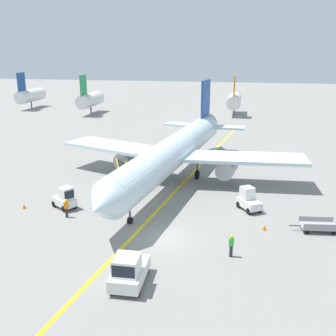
# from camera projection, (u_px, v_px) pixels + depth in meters

# --- Properties ---
(ground_plane) EXTENTS (300.00, 300.00, 0.00)m
(ground_plane) POSITION_uv_depth(u_px,v_px,m) (163.00, 238.00, 30.86)
(ground_plane) COLOR gray
(taxi_line_yellow) EXTENTS (11.62, 79.24, 0.01)m
(taxi_line_yellow) POSITION_uv_depth(u_px,v_px,m) (156.00, 212.00, 35.86)
(taxi_line_yellow) COLOR yellow
(taxi_line_yellow) RESTS_ON ground
(airliner) EXTENTS (28.32, 35.30, 10.10)m
(airliner) POSITION_uv_depth(u_px,v_px,m) (175.00, 151.00, 43.38)
(airliner) COLOR silver
(airliner) RESTS_ON ground
(pushback_tug) EXTENTS (2.00, 3.65, 2.20)m
(pushback_tug) POSITION_uv_depth(u_px,v_px,m) (129.00, 271.00, 24.50)
(pushback_tug) COLOR silver
(pushback_tug) RESTS_ON ground
(baggage_tug_near_wing) EXTENTS (2.41, 2.72, 2.10)m
(baggage_tug_near_wing) POSITION_uv_depth(u_px,v_px,m) (248.00, 200.00, 36.09)
(baggage_tug_near_wing) COLOR silver
(baggage_tug_near_wing) RESTS_ON ground
(baggage_tug_by_cargo_door) EXTENTS (2.72, 2.38, 2.10)m
(baggage_tug_by_cargo_door) POSITION_uv_depth(u_px,v_px,m) (65.00, 199.00, 36.38)
(baggage_tug_by_cargo_door) COLOR silver
(baggage_tug_by_cargo_door) RESTS_ON ground
(belt_loader_forward_hold) EXTENTS (3.14, 5.09, 2.59)m
(belt_loader_forward_hold) POSITION_uv_depth(u_px,v_px,m) (124.00, 179.00, 42.49)
(belt_loader_forward_hold) COLOR silver
(belt_loader_forward_hold) RESTS_ON ground
(baggage_cart_loaded) EXTENTS (3.83, 1.89, 0.94)m
(baggage_cart_loaded) POSITION_uv_depth(u_px,v_px,m) (318.00, 226.00, 31.93)
(baggage_cart_loaded) COLOR #A5A5A8
(baggage_cart_loaded) RESTS_ON ground
(ground_crew_marshaller) EXTENTS (0.36, 0.24, 1.70)m
(ground_crew_marshaller) POSITION_uv_depth(u_px,v_px,m) (66.00, 208.00, 34.42)
(ground_crew_marshaller) COLOR #26262D
(ground_crew_marshaller) RESTS_ON ground
(ground_crew_wing_walker) EXTENTS (0.36, 0.24, 1.70)m
(ground_crew_wing_walker) POSITION_uv_depth(u_px,v_px,m) (231.00, 245.00, 27.89)
(ground_crew_wing_walker) COLOR #26262D
(ground_crew_wing_walker) RESTS_ON ground
(safety_cone_nose_left) EXTENTS (0.36, 0.36, 0.44)m
(safety_cone_nose_left) POSITION_uv_depth(u_px,v_px,m) (182.00, 182.00, 42.99)
(safety_cone_nose_left) COLOR orange
(safety_cone_nose_left) RESTS_ON ground
(safety_cone_nose_right) EXTENTS (0.36, 0.36, 0.44)m
(safety_cone_nose_right) POSITION_uv_depth(u_px,v_px,m) (24.00, 206.00, 36.48)
(safety_cone_nose_right) COLOR orange
(safety_cone_nose_right) RESTS_ON ground
(safety_cone_wingtip_left) EXTENTS (0.36, 0.36, 0.44)m
(safety_cone_wingtip_left) POSITION_uv_depth(u_px,v_px,m) (264.00, 227.00, 32.20)
(safety_cone_wingtip_left) COLOR orange
(safety_cone_wingtip_left) RESTS_ON ground
(distant_aircraft_far_left) EXTENTS (3.00, 10.10, 8.80)m
(distant_aircraft_far_left) POSITION_uv_depth(u_px,v_px,m) (30.00, 95.00, 96.60)
(distant_aircraft_far_left) COLOR silver
(distant_aircraft_far_left) RESTS_ON ground
(distant_aircraft_mid_left) EXTENTS (3.00, 10.10, 8.80)m
(distant_aircraft_mid_left) POSITION_uv_depth(u_px,v_px,m) (90.00, 99.00, 88.42)
(distant_aircraft_mid_left) COLOR silver
(distant_aircraft_mid_left) RESTS_ON ground
(distant_aircraft_mid_right) EXTENTS (3.00, 10.10, 8.80)m
(distant_aircraft_mid_right) POSITION_uv_depth(u_px,v_px,m) (234.00, 100.00, 87.21)
(distant_aircraft_mid_right) COLOR silver
(distant_aircraft_mid_right) RESTS_ON ground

